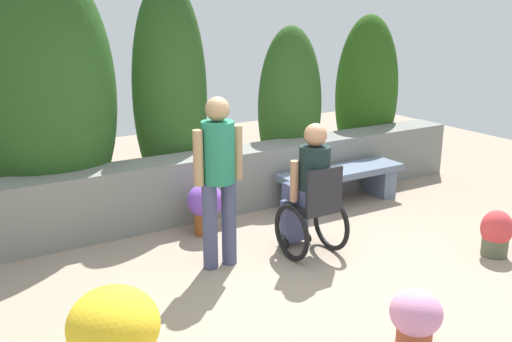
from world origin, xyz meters
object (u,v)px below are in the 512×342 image
(person_standing_companion, at_px, (219,172))
(flower_pot_small_foreground, at_px, (496,233))
(person_in_wheelchair, at_px, (310,194))
(flower_pot_purple_near, at_px, (114,331))
(stone_bench, at_px, (341,180))
(flower_pot_red_accent, at_px, (205,205))
(flower_pot_terracotta_by_wall, at_px, (416,318))

(person_standing_companion, relative_size, flower_pot_small_foreground, 3.45)
(person_in_wheelchair, height_order, flower_pot_purple_near, person_in_wheelchair)
(person_in_wheelchair, relative_size, person_standing_companion, 0.82)
(stone_bench, relative_size, flower_pot_purple_near, 2.52)
(flower_pot_small_foreground, bearing_deg, flower_pot_purple_near, 179.96)
(person_standing_companion, distance_m, flower_pot_purple_near, 1.92)
(stone_bench, relative_size, person_standing_companion, 1.03)
(person_standing_companion, distance_m, flower_pot_red_accent, 1.03)
(stone_bench, height_order, person_standing_companion, person_standing_companion)
(flower_pot_purple_near, height_order, flower_pot_terracotta_by_wall, flower_pot_purple_near)
(stone_bench, bearing_deg, flower_pot_terracotta_by_wall, -113.75)
(flower_pot_terracotta_by_wall, height_order, flower_pot_small_foreground, flower_pot_small_foreground)
(flower_pot_purple_near, height_order, flower_pot_red_accent, flower_pot_purple_near)
(flower_pot_purple_near, height_order, flower_pot_small_foreground, flower_pot_purple_near)
(flower_pot_red_accent, bearing_deg, flower_pot_terracotta_by_wall, -83.26)
(person_in_wheelchair, xyz_separation_m, person_standing_companion, (-0.89, 0.20, 0.31))
(flower_pot_small_foreground, bearing_deg, person_in_wheelchair, 147.20)
(stone_bench, xyz_separation_m, person_in_wheelchair, (-1.22, -1.01, 0.32))
(person_standing_companion, xyz_separation_m, flower_pot_small_foreground, (2.43, -1.20, -0.70))
(flower_pot_purple_near, relative_size, flower_pot_terracotta_by_wall, 1.45)
(stone_bench, xyz_separation_m, flower_pot_purple_near, (-3.51, -2.00, 0.06))
(person_in_wheelchair, xyz_separation_m, flower_pot_small_foreground, (1.54, -0.99, -0.39))
(person_standing_companion, bearing_deg, flower_pot_red_accent, 59.92)
(person_standing_companion, bearing_deg, flower_pot_small_foreground, -39.36)
(stone_bench, height_order, flower_pot_purple_near, flower_pot_purple_near)
(stone_bench, bearing_deg, flower_pot_small_foreground, -75.21)
(person_in_wheelchair, relative_size, flower_pot_terracotta_by_wall, 2.93)
(flower_pot_terracotta_by_wall, xyz_separation_m, flower_pot_red_accent, (-0.32, 2.73, 0.08))
(stone_bench, xyz_separation_m, person_standing_companion, (-2.11, -0.81, 0.63))
(flower_pot_purple_near, bearing_deg, flower_pot_terracotta_by_wall, -20.96)
(person_standing_companion, height_order, flower_pot_terracotta_by_wall, person_standing_companion)
(stone_bench, relative_size, flower_pot_red_accent, 2.98)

